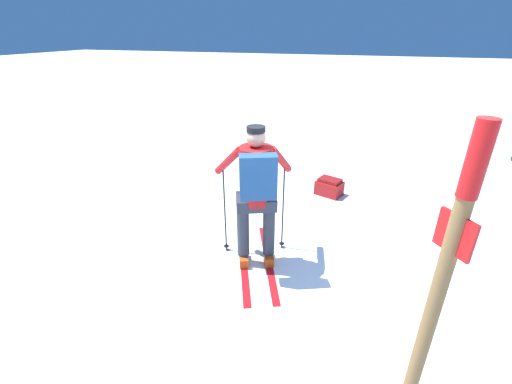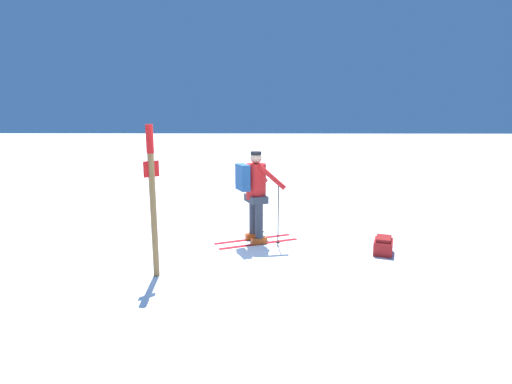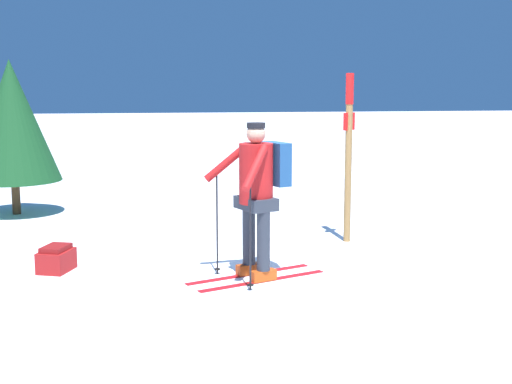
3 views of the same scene
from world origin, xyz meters
TOP-DOWN VIEW (x-y plane):
  - ground_plane at (0.00, 0.00)m, footprint 80.00×80.00m
  - skier at (0.30, 0.65)m, footprint 1.66×1.12m
  - dropped_backpack at (2.64, 0.03)m, footprint 0.45×0.53m
  - trail_marker at (-1.21, -1.02)m, footprint 0.20×0.17m

SIDE VIEW (x-z plane):
  - ground_plane at x=0.00m, z-range 0.00..0.00m
  - dropped_backpack at x=2.64m, z-range -0.01..0.30m
  - skier at x=0.30m, z-range 0.17..1.96m
  - trail_marker at x=-1.21m, z-range 0.20..2.55m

